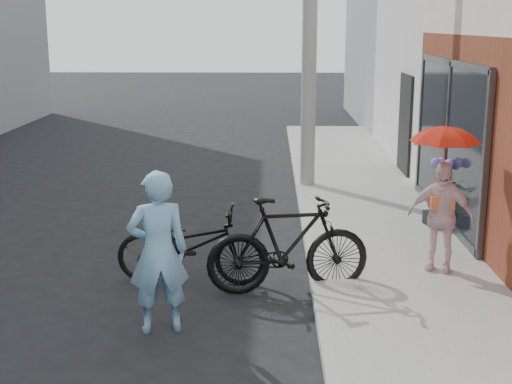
{
  "coord_description": "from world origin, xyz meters",
  "views": [
    {
      "loc": [
        0.38,
        -7.55,
        3.17
      ],
      "look_at": [
        0.2,
        1.15,
        1.1
      ],
      "focal_mm": 50.0,
      "sensor_mm": 36.0,
      "label": 1
    }
  ],
  "objects_px": {
    "bike_left": "(191,245)",
    "bike_right": "(288,245)",
    "utility_pole": "(310,5)",
    "kimono_woman": "(440,216)",
    "officer": "(158,252)",
    "planter": "(440,219)"
  },
  "relations": [
    {
      "from": "bike_right",
      "to": "kimono_woman",
      "type": "bearing_deg",
      "value": -85.26
    },
    {
      "from": "bike_left",
      "to": "kimono_woman",
      "type": "height_order",
      "value": "kimono_woman"
    },
    {
      "from": "utility_pole",
      "to": "bike_right",
      "type": "distance_m",
      "value": 6.18
    },
    {
      "from": "officer",
      "to": "bike_left",
      "type": "bearing_deg",
      "value": -111.78
    },
    {
      "from": "officer",
      "to": "bike_left",
      "type": "height_order",
      "value": "officer"
    },
    {
      "from": "officer",
      "to": "kimono_woman",
      "type": "bearing_deg",
      "value": -168.1
    },
    {
      "from": "utility_pole",
      "to": "planter",
      "type": "height_order",
      "value": "utility_pole"
    },
    {
      "from": "bike_left",
      "to": "bike_right",
      "type": "height_order",
      "value": "bike_right"
    },
    {
      "from": "utility_pole",
      "to": "officer",
      "type": "distance_m",
      "value": 7.32
    },
    {
      "from": "bike_left",
      "to": "bike_right",
      "type": "distance_m",
      "value": 1.24
    },
    {
      "from": "utility_pole",
      "to": "planter",
      "type": "bearing_deg",
      "value": -56.75
    },
    {
      "from": "kimono_woman",
      "to": "planter",
      "type": "xyz_separation_m",
      "value": [
        0.49,
        2.02,
        -0.59
      ]
    },
    {
      "from": "bike_right",
      "to": "utility_pole",
      "type": "bearing_deg",
      "value": -15.61
    },
    {
      "from": "kimono_woman",
      "to": "utility_pole",
      "type": "bearing_deg",
      "value": 130.54
    },
    {
      "from": "kimono_woman",
      "to": "bike_left",
      "type": "bearing_deg",
      "value": -151.23
    },
    {
      "from": "utility_pole",
      "to": "kimono_woman",
      "type": "bearing_deg",
      "value": -73.95
    },
    {
      "from": "planter",
      "to": "kimono_woman",
      "type": "bearing_deg",
      "value": -103.58
    },
    {
      "from": "bike_left",
      "to": "planter",
      "type": "xyz_separation_m",
      "value": [
        3.6,
        2.25,
        -0.26
      ]
    },
    {
      "from": "officer",
      "to": "bike_left",
      "type": "distance_m",
      "value": 1.47
    },
    {
      "from": "utility_pole",
      "to": "kimono_woman",
      "type": "xyz_separation_m",
      "value": [
        1.41,
        -4.91,
        -2.68
      ]
    },
    {
      "from": "bike_left",
      "to": "kimono_woman",
      "type": "xyz_separation_m",
      "value": [
        3.11,
        0.23,
        0.33
      ]
    },
    {
      "from": "officer",
      "to": "utility_pole",
      "type": "bearing_deg",
      "value": -120.67
    }
  ]
}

